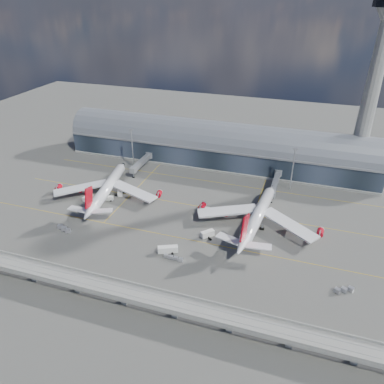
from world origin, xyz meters
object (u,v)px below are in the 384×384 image
(service_truck_2, at_px, (168,249))
(cargo_train_1, at_px, (173,258))
(floodlight_mast_right, at_px, (293,168))
(airliner_right, at_px, (257,217))
(service_truck_0, at_px, (88,198))
(service_truck_3, at_px, (207,234))
(control_tower, at_px, (371,93))
(airliner_left, at_px, (106,189))
(service_truck_5, at_px, (120,192))
(floodlight_mast_left, at_px, (132,147))
(cargo_train_2, at_px, (344,290))
(cargo_train_0, at_px, (64,229))
(service_truck_4, at_px, (206,212))
(service_truck_1, at_px, (109,198))

(service_truck_2, height_order, cargo_train_1, service_truck_2)
(floodlight_mast_right, height_order, airliner_right, floodlight_mast_right)
(service_truck_0, bearing_deg, service_truck_3, -2.31)
(control_tower, relative_size, airliner_right, 1.58)
(service_truck_0, height_order, service_truck_2, service_truck_2)
(airliner_left, xyz_separation_m, service_truck_5, (5.27, 4.94, -3.96))
(floodlight_mast_left, distance_m, airliner_left, 42.64)
(control_tower, bearing_deg, service_truck_3, -127.42)
(airliner_right, distance_m, cargo_train_2, 52.84)
(floodlight_mast_right, distance_m, cargo_train_0, 126.46)
(floodlight_mast_left, height_order, service_truck_5, floodlight_mast_left)
(control_tower, distance_m, cargo_train_0, 178.00)
(service_truck_2, bearing_deg, control_tower, -62.18)
(service_truck_2, xyz_separation_m, service_truck_4, (7.17, 35.65, -0.15))
(airliner_left, bearing_deg, floodlight_mast_left, 84.71)
(service_truck_4, xyz_separation_m, cargo_train_0, (-60.97, -35.59, -0.52))
(service_truck_1, bearing_deg, cargo_train_0, 157.56)
(service_truck_4, distance_m, cargo_train_2, 75.96)
(control_tower, distance_m, service_truck_5, 149.94)
(floodlight_mast_left, distance_m, service_truck_3, 91.25)
(floodlight_mast_right, relative_size, service_truck_5, 3.65)
(floodlight_mast_left, height_order, floodlight_mast_right, same)
(control_tower, relative_size, airliner_left, 1.61)
(airliner_left, relative_size, service_truck_3, 10.01)
(service_truck_3, height_order, cargo_train_2, service_truck_3)
(service_truck_4, bearing_deg, service_truck_1, -177.21)
(service_truck_3, bearing_deg, cargo_train_1, -70.84)
(service_truck_0, height_order, service_truck_3, service_truck_3)
(service_truck_3, bearing_deg, airliner_left, -152.41)
(airliner_left, height_order, service_truck_2, airliner_left)
(floodlight_mast_left, xyz_separation_m, airliner_right, (88.09, -43.69, -8.26))
(airliner_left, relative_size, cargo_train_1, 7.03)
(floodlight_mast_left, relative_size, airliner_right, 0.39)
(airliner_left, bearing_deg, floodlight_mast_right, 12.62)
(service_truck_3, xyz_separation_m, service_truck_5, (-58.25, 23.38, 0.04))
(airliner_left, height_order, cargo_train_2, airliner_left)
(service_truck_2, height_order, cargo_train_0, service_truck_2)
(airliner_right, bearing_deg, floodlight_mast_left, 158.62)
(airliner_left, distance_m, cargo_train_0, 35.74)
(service_truck_1, relative_size, cargo_train_1, 0.51)
(floodlight_mast_right, relative_size, service_truck_4, 4.90)
(service_truck_1, xyz_separation_m, cargo_train_2, (121.13, -34.00, -0.33))
(cargo_train_2, bearing_deg, cargo_train_1, 117.99)
(control_tower, height_order, service_truck_2, control_tower)
(service_truck_0, height_order, cargo_train_0, service_truck_0)
(floodlight_mast_right, height_order, service_truck_3, floodlight_mast_right)
(control_tower, bearing_deg, airliner_left, -151.98)
(cargo_train_1, bearing_deg, airliner_right, -43.41)
(floodlight_mast_left, bearing_deg, cargo_train_2, -31.49)
(floodlight_mast_right, xyz_separation_m, cargo_train_0, (-99.57, -76.93, -12.62))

